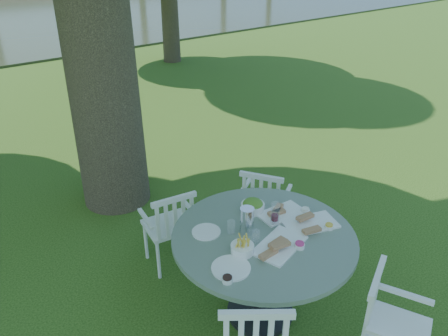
{
  "coord_description": "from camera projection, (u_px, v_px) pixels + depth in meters",
  "views": [
    {
      "loc": [
        -2.35,
        -2.77,
        2.85
      ],
      "look_at": [
        0.0,
        0.2,
        0.85
      ],
      "focal_mm": 35.0,
      "sensor_mm": 36.0,
      "label": 1
    }
  ],
  "objects": [
    {
      "name": "tableware",
      "position": [
        262.0,
        228.0,
        3.38
      ],
      "size": [
        1.21,
        0.77,
        0.22
      ],
      "color": "white",
      "rests_on": "table"
    },
    {
      "name": "table",
      "position": [
        263.0,
        251.0,
        3.43
      ],
      "size": [
        1.43,
        1.43,
        0.82
      ],
      "color": "black",
      "rests_on": "ground"
    },
    {
      "name": "chair_nw",
      "position": [
        172.0,
        225.0,
        4.05
      ],
      "size": [
        0.48,
        0.46,
        0.84
      ],
      "rotation": [
        0.0,
        0.0,
        -3.3
      ],
      "color": "white",
      "rests_on": "ground"
    },
    {
      "name": "chair_ne",
      "position": [
        263.0,
        201.0,
        4.38
      ],
      "size": [
        0.57,
        0.58,
        0.86
      ],
      "rotation": [
        0.0,
        0.0,
        -4.17
      ],
      "color": "white",
      "rests_on": "ground"
    },
    {
      "name": "ground",
      "position": [
        236.0,
        247.0,
        4.54
      ],
      "size": [
        140.0,
        140.0,
        0.0
      ],
      "primitive_type": "plane",
      "color": "#1C3B0C",
      "rests_on": "ground"
    },
    {
      "name": "chair_se",
      "position": [
        385.0,
        321.0,
        2.99
      ],
      "size": [
        0.58,
        0.56,
        0.89
      ],
      "rotation": [
        0.0,
        0.0,
        0.41
      ],
      "color": "white",
      "rests_on": "ground"
    }
  ]
}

